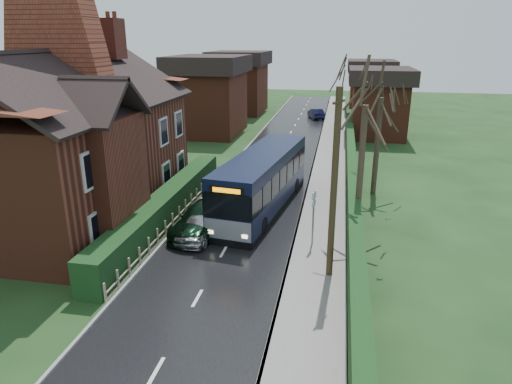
% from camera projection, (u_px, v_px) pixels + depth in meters
% --- Properties ---
extents(ground, '(140.00, 140.00, 0.00)m').
position_uv_depth(ground, '(212.00, 273.00, 18.96)').
color(ground, '#2D4F22').
rests_on(ground, ground).
extents(road, '(6.00, 100.00, 0.02)m').
position_uv_depth(road, '(256.00, 195.00, 28.26)').
color(road, black).
rests_on(road, ground).
extents(pavement, '(2.50, 100.00, 0.14)m').
position_uv_depth(pavement, '(325.00, 198.00, 27.51)').
color(pavement, slate).
rests_on(pavement, ground).
extents(kerb_right, '(0.12, 100.00, 0.14)m').
position_uv_depth(kerb_right, '(305.00, 197.00, 27.72)').
color(kerb_right, gray).
rests_on(kerb_right, ground).
extents(kerb_left, '(0.12, 100.00, 0.10)m').
position_uv_depth(kerb_left, '(208.00, 192.00, 28.77)').
color(kerb_left, gray).
rests_on(kerb_left, ground).
extents(front_hedge, '(1.20, 16.00, 1.60)m').
position_uv_depth(front_hedge, '(166.00, 207.00, 24.02)').
color(front_hedge, black).
rests_on(front_hedge, ground).
extents(picket_fence, '(0.10, 16.00, 0.90)m').
position_uv_depth(picket_fence, '(180.00, 214.00, 24.01)').
color(picket_fence, gray).
rests_on(picket_fence, ground).
extents(right_wall_hedge, '(0.60, 50.00, 1.80)m').
position_uv_depth(right_wall_hedge, '(352.00, 185.00, 26.94)').
color(right_wall_hedge, maroon).
rests_on(right_wall_hedge, ground).
extents(brick_house, '(9.30, 14.60, 10.30)m').
position_uv_depth(brick_house, '(71.00, 138.00, 23.49)').
color(brick_house, maroon).
rests_on(brick_house, ground).
extents(bus, '(3.87, 10.90, 3.24)m').
position_uv_depth(bus, '(262.00, 182.00, 25.49)').
color(bus, black).
rests_on(bus, ground).
extents(car_silver, '(1.79, 3.81, 1.26)m').
position_uv_depth(car_silver, '(200.00, 226.00, 22.11)').
color(car_silver, '#BCBBC0').
rests_on(car_silver, ground).
extents(car_green, '(2.58, 5.09, 1.42)m').
position_uv_depth(car_green, '(202.00, 219.00, 22.72)').
color(car_green, black).
rests_on(car_green, ground).
extents(car_distant, '(2.35, 3.84, 1.19)m').
position_uv_depth(car_distant, '(316.00, 114.00, 54.57)').
color(car_distant, black).
rests_on(car_distant, ground).
extents(bus_stop_sign, '(0.19, 0.41, 2.77)m').
position_uv_depth(bus_stop_sign, '(313.00, 211.00, 20.73)').
color(bus_stop_sign, slate).
rests_on(bus_stop_sign, ground).
extents(telegraph_pole, '(0.44, 0.95, 7.64)m').
position_uv_depth(telegraph_pole, '(334.00, 187.00, 17.39)').
color(telegraph_pole, '#302615').
rests_on(telegraph_pole, ground).
extents(tree_right_near, '(4.19, 4.19, 9.05)m').
position_uv_depth(tree_right_near, '(366.00, 96.00, 20.86)').
color(tree_right_near, '#3A2D22').
rests_on(tree_right_near, ground).
extents(tree_right_far, '(4.40, 4.40, 8.49)m').
position_uv_depth(tree_right_far, '(382.00, 91.00, 26.55)').
color(tree_right_far, '#32271D').
rests_on(tree_right_far, ground).
extents(tree_house_side, '(4.18, 4.18, 9.51)m').
position_uv_depth(tree_house_side, '(97.00, 71.00, 31.20)').
color(tree_house_side, '#32271D').
rests_on(tree_house_side, ground).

